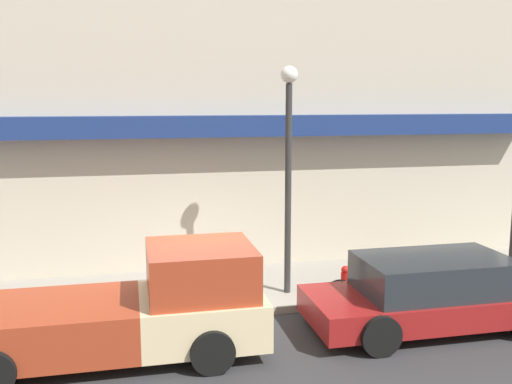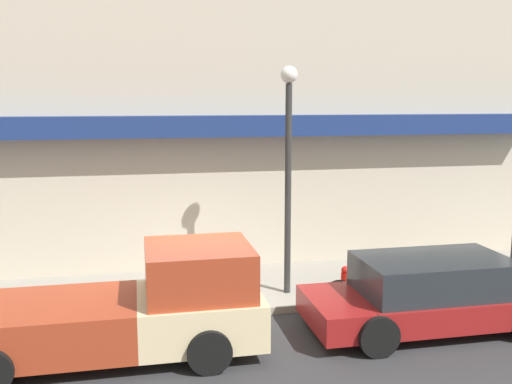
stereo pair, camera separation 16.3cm
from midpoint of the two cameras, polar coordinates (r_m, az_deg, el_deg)
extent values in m
plane|color=#2D2D30|center=(11.70, -4.67, -12.65)|extent=(80.00, 80.00, 0.00)
cube|color=gray|center=(13.10, -5.54, -9.85)|extent=(36.00, 3.08, 0.15)
cube|color=#BCB29E|center=(15.50, -7.19, 15.17)|extent=(19.80, 3.00, 11.94)
cube|color=navy|center=(13.63, -6.36, 6.54)|extent=(18.22, 0.60, 0.50)
cube|color=beige|center=(10.25, -5.22, -12.08)|extent=(2.12, 1.92, 0.79)
cube|color=#9E381E|center=(9.98, -5.29, -7.71)|extent=(1.81, 1.76, 0.84)
cube|color=#9E381E|center=(10.32, -20.39, -12.50)|extent=(3.19, 1.92, 0.79)
cylinder|color=black|center=(11.24, -5.51, -11.59)|extent=(0.73, 0.22, 0.73)
cylinder|color=black|center=(9.49, -4.17, -15.66)|extent=(0.73, 0.22, 0.73)
cylinder|color=black|center=(11.40, -22.57, -11.99)|extent=(0.73, 0.22, 0.73)
cube|color=maroon|center=(11.65, 17.57, -10.67)|extent=(4.88, 1.89, 0.51)
cube|color=#23282D|center=(11.47, 17.71, -7.89)|extent=(2.83, 1.70, 0.67)
cylinder|color=black|center=(13.20, 21.31, -9.00)|extent=(0.73, 0.22, 0.73)
cylinder|color=black|center=(11.87, 8.78, -10.50)|extent=(0.73, 0.22, 0.73)
cylinder|color=black|center=(10.25, 12.59, -13.90)|extent=(0.73, 0.22, 0.73)
cylinder|color=red|center=(12.83, 9.28, -8.95)|extent=(0.20, 0.20, 0.44)
sphere|color=red|center=(12.74, 9.31, -7.73)|extent=(0.19, 0.19, 0.19)
cylinder|color=#2D2D2D|center=(12.22, 3.60, 0.12)|extent=(0.14, 0.14, 4.53)
sphere|color=silver|center=(12.08, 3.72, 11.65)|extent=(0.36, 0.36, 0.36)
camera|label=1|loc=(0.08, -89.62, 0.06)|focal=40.00mm
camera|label=2|loc=(0.08, 90.38, -0.06)|focal=40.00mm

